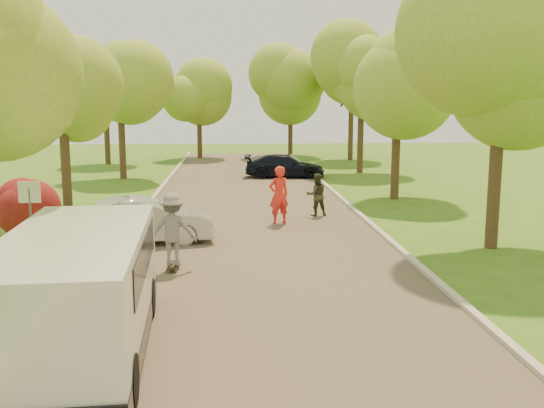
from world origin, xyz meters
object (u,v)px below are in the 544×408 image
object	(u,v)px
longboard	(174,265)
skateboarder	(173,229)
person_striped	(279,195)
dark_sedan	(285,166)
silver_sedan	(143,221)
person_olive	(316,195)
minivan	(77,292)
street_sign	(30,205)

from	to	relation	value
longboard	skateboarder	world-z (taller)	skateboarder
person_striped	skateboarder	bearing A→B (deg)	39.51
dark_sedan	silver_sedan	bearing A→B (deg)	164.82
person_olive	silver_sedan	bearing A→B (deg)	26.84
minivan	person_olive	size ratio (longest dim) A/B	3.58
longboard	person_olive	world-z (taller)	person_olive
dark_sedan	longboard	bearing A→B (deg)	171.13
silver_sedan	person_striped	distance (m)	4.99
dark_sedan	person_olive	size ratio (longest dim) A/B	2.78
longboard	skateboarder	bearing A→B (deg)	118.18
minivan	longboard	distance (m)	5.37
dark_sedan	skateboarder	size ratio (longest dim) A/B	2.43
street_sign	longboard	distance (m)	4.00
silver_sedan	person_olive	distance (m)	6.97
skateboarder	dark_sedan	bearing A→B (deg)	-101.85
silver_sedan	person_striped	xyz separation A→B (m)	(4.25, 2.60, 0.33)
silver_sedan	skateboarder	distance (m)	3.21
person_striped	person_olive	bearing A→B (deg)	-159.30
minivan	silver_sedan	size ratio (longest dim) A/B	1.38
person_striped	dark_sedan	bearing A→B (deg)	-117.39
minivan	silver_sedan	bearing A→B (deg)	87.40
skateboarder	minivan	bearing A→B (deg)	80.04
silver_sedan	dark_sedan	distance (m)	16.55
dark_sedan	longboard	xyz separation A→B (m)	(-4.44, -18.55, -0.54)
street_sign	skateboarder	bearing A→B (deg)	-10.91
street_sign	person_olive	xyz separation A→B (m)	(8.25, 6.22, -0.77)
silver_sedan	dark_sedan	bearing A→B (deg)	-27.75
person_olive	street_sign	bearing A→B (deg)	29.38
person_striped	minivan	bearing A→B (deg)	47.42
longboard	person_striped	xyz separation A→B (m)	(3.09, 5.57, 0.90)
minivan	skateboarder	xyz separation A→B (m)	(1.06, 5.17, -0.07)
minivan	skateboarder	bearing A→B (deg)	75.14
street_sign	person_striped	world-z (taller)	street_sign
street_sign	silver_sedan	bearing A→B (deg)	42.27
longboard	person_striped	world-z (taller)	person_striped
minivan	person_striped	size ratio (longest dim) A/B	2.83
street_sign	silver_sedan	world-z (taller)	street_sign
dark_sedan	street_sign	bearing A→B (deg)	160.19
person_olive	longboard	bearing A→B (deg)	48.81
skateboarder	person_olive	world-z (taller)	skateboarder
person_striped	silver_sedan	bearing A→B (deg)	9.95
longboard	person_olive	bearing A→B (deg)	-121.91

